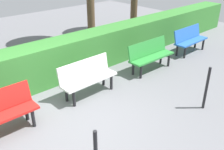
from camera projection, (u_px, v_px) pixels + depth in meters
ground_plane at (71, 126)px, 5.09m from camera, size 20.44×20.44×0.00m
bench_blue at (190, 39)px, 8.63m from camera, size 1.47×0.49×0.86m
bench_green at (150, 54)px, 7.33m from camera, size 1.54×0.49×0.86m
bench_white at (87, 76)px, 6.05m from camera, size 1.46×0.48×0.86m
hedge_row at (58, 60)px, 6.81m from camera, size 16.44×0.78×1.07m
railing_post_mid at (206, 88)px, 5.47m from camera, size 0.06×0.06×1.00m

